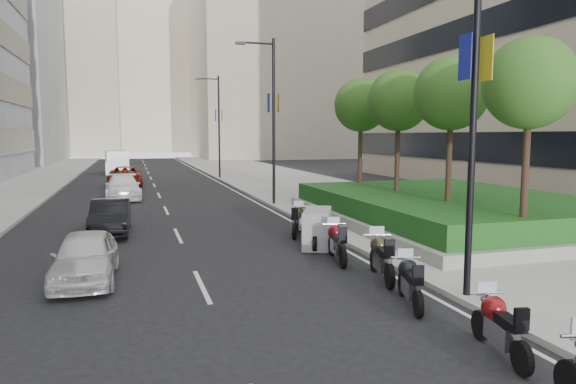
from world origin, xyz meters
name	(u,v)px	position (x,y,z in m)	size (l,w,h in m)	color
ground	(308,338)	(0.00, 0.00, 0.00)	(160.00, 160.00, 0.00)	black
sidewalk_right	(291,183)	(9.00, 30.00, 0.07)	(10.00, 100.00, 0.15)	#9E9B93
lane_edge	(225,186)	(3.70, 30.00, 0.01)	(0.12, 100.00, 0.01)	silver
lane_centre	(155,188)	(-1.50, 30.00, 0.01)	(0.12, 100.00, 0.01)	silver
building_cream_right	(277,55)	(22.00, 80.00, 18.00)	(28.00, 24.00, 36.00)	#B7AD93
building_cream_left	(47,66)	(-18.00, 100.00, 17.00)	(26.00, 24.00, 34.00)	#B7AD93
building_cream_centre	(151,71)	(2.00, 120.00, 19.00)	(30.00, 24.00, 38.00)	#B7AD93
planter	(450,217)	(10.00, 10.00, 0.35)	(10.00, 14.00, 0.40)	gray
hedge	(450,203)	(10.00, 10.00, 0.95)	(9.40, 13.40, 0.80)	#17501C
tree_0	(530,84)	(8.50, 4.00, 5.42)	(2.80, 2.80, 6.30)	#332319
tree_1	(451,94)	(8.50, 8.00, 5.42)	(2.80, 2.80, 6.30)	#332319
tree_2	(399,101)	(8.50, 12.00, 5.42)	(2.80, 2.80, 6.30)	#332319
tree_3	(361,106)	(8.50, 16.00, 5.42)	(2.80, 2.80, 6.30)	#332319
lamp_post_0	(469,82)	(4.14, 1.00, 5.07)	(2.34, 0.45, 9.00)	black
lamp_post_1	(271,113)	(4.14, 18.00, 5.07)	(2.34, 0.45, 9.00)	black
lamp_post_2	(217,121)	(4.14, 36.00, 5.07)	(2.34, 0.45, 9.00)	black
motorcycle_1	(499,326)	(2.97, -1.72, 0.54)	(0.70, 2.01, 1.01)	black
motorcycle_2	(410,282)	(2.86, 1.11, 0.55)	(0.84, 2.01, 1.03)	black
motorcycle_3	(381,257)	(3.23, 3.24, 0.61)	(0.83, 2.27, 1.15)	black
motorcycle_4	(337,242)	(2.85, 5.43, 0.59)	(0.74, 2.20, 1.10)	black
motorcycle_5	(317,228)	(2.98, 7.56, 0.65)	(1.68, 2.32, 1.31)	black
motorcycle_6	(297,220)	(2.96, 9.76, 0.58)	(1.07, 2.03, 1.09)	black
car_a	(85,257)	(-4.39, 5.36, 0.67)	(1.57, 3.91, 1.33)	#B4B4B6
car_b	(110,217)	(-4.00, 12.17, 0.67)	(1.42, 4.08, 1.34)	black
car_c	(123,187)	(-3.68, 23.68, 0.72)	(2.02, 4.97, 1.44)	white
car_d	(125,176)	(-3.63, 31.95, 0.75)	(2.47, 5.37, 1.49)	maroon
delivery_van	(117,163)	(-4.58, 46.30, 1.07)	(2.47, 5.60, 2.29)	white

